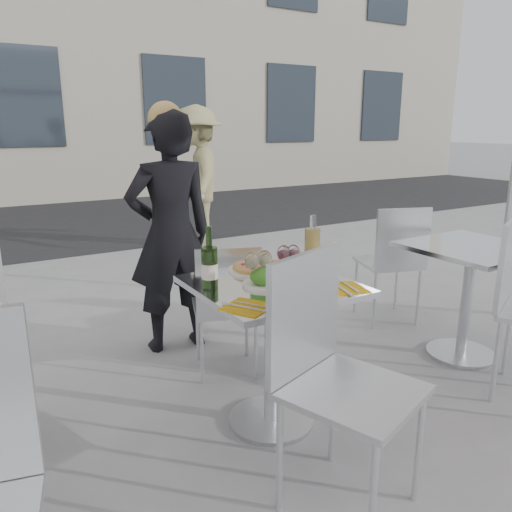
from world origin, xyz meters
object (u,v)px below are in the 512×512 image
woman_diner (171,234)px  wineglass_white_b (265,260)px  side_table_right (469,278)px  wine_bottle (210,266)px  pizza_far (258,268)px  carafe (312,248)px  side_chair_rfar (394,255)px  wineglass_white_a (252,262)px  chair_far (227,300)px  salad_plate (266,278)px  main_table (272,324)px  wineglass_red_b (293,254)px  pizza_near (303,289)px  wineglass_red_a (284,255)px  sugar_shaker (304,263)px  pedestrian_b (198,178)px  chair_near (330,361)px  napkin_left (247,307)px  napkin_right (344,288)px

woman_diner → wineglass_white_b: woman_diner is taller
side_table_right → wine_bottle: size_ratio=2.54×
pizza_far → carafe: (0.24, -0.13, 0.10)m
side_chair_rfar → wine_bottle: size_ratio=3.09×
side_chair_rfar → carafe: size_ratio=3.15×
wineglass_white_a → carafe: bearing=6.8°
chair_far → salad_plate: salad_plate is taller
chair_far → wineglass_white_a: (-0.13, -0.52, 0.37)m
wineglass_white_a → main_table: bearing=-21.1°
side_table_right → carafe: carafe is taller
side_table_right → chair_far: (-1.46, 0.55, -0.05)m
side_table_right → wineglass_red_b: 1.38m
pizza_near → wine_bottle: (-0.35, 0.24, 0.10)m
pizza_near → wineglass_white_b: wineglass_white_b is taller
pizza_far → wineglass_red_a: wineglass_red_a is taller
sugar_shaker → pedestrian_b: bearing=73.6°
chair_far → side_chair_rfar: size_ratio=0.90×
chair_near → wine_bottle: size_ratio=3.43×
side_table_right → pizza_far: 1.48m
woman_diner → napkin_left: (-0.20, -1.35, -0.04)m
pizza_near → chair_near: bearing=-110.7°
side_table_right → wineglass_white_b: 1.55m
wineglass_red_a → napkin_right: 0.36m
wine_bottle → wineglass_red_b: 0.46m
chair_far → wineglass_white_a: bearing=95.4°
side_table_right → salad_plate: (-1.55, -0.02, 0.25)m
main_table → pizza_near: pizza_near is taller
sugar_shaker → wineglass_red_b: wineglass_red_b is taller
side_table_right → wineglass_red_b: wineglass_red_b is taller
main_table → wineglass_white_a: (-0.09, 0.04, 0.32)m
pizza_near → wineglass_red_b: bearing=65.5°
carafe → wineglass_white_b: carafe is taller
napkin_left → side_table_right: bearing=-22.9°
side_chair_rfar → wineglass_white_b: bearing=41.3°
salad_plate → wineglass_red_a: 0.20m
wineglass_red_a → sugar_shaker: bearing=-5.7°
carafe → wineglass_white_b: (-0.32, -0.05, -0.01)m
chair_far → wine_bottle: wine_bottle is taller
pizza_near → wine_bottle: wine_bottle is taller
chair_far → wineglass_red_b: wineglass_red_b is taller
chair_far → pedestrian_b: pedestrian_b is taller
side_table_right → wineglass_red_a: wineglass_red_a is taller
chair_far → napkin_left: 0.88m
salad_plate → wineglass_red_b: size_ratio=1.40×
woman_diner → salad_plate: bearing=96.1°
pedestrian_b → wine_bottle: bearing=-3.7°
chair_near → side_chair_rfar: 2.00m
chair_near → woman_diner: bearing=70.3°
sugar_shaker → wineglass_red_a: (-0.12, 0.01, 0.06)m
side_table_right → carafe: (-1.20, 0.08, 0.33)m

